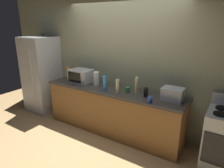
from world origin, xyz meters
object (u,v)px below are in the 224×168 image
microwave (81,76)px  bottle_hand_soap (137,85)px  bottle_vinegar (118,86)px  bottle_dish_soap (69,74)px  paper_towel_roll (96,78)px  toaster_oven (173,94)px  bottle_wine (104,81)px  bottle_spray_cleaner (105,83)px  refrigerator (42,74)px  mug_blue (150,100)px  mug_green (128,90)px  cordless_phone (146,92)px

microwave → bottle_hand_soap: size_ratio=1.69×
bottle_vinegar → bottle_dish_soap: bearing=173.1°
microwave → paper_towel_roll: (0.40, 0.00, 0.00)m
paper_towel_roll → toaster_oven: bearing=0.4°
microwave → bottle_wine: bearing=-1.0°
microwave → bottle_spray_cleaner: bottle_spray_cleaner is taller
toaster_oven → bottle_dish_soap: size_ratio=1.21×
refrigerator → bottle_dish_soap: refrigerator is taller
toaster_oven → bottle_hand_soap: size_ratio=1.20×
bottle_hand_soap → bottle_vinegar: (-0.27, -0.22, -0.01)m
toaster_oven → bottle_dish_soap: bearing=-179.0°
microwave → mug_blue: size_ratio=5.07×
paper_towel_roll → bottle_spray_cleaner: bottle_spray_cleaner is taller
paper_towel_roll → bottle_vinegar: (0.62, -0.19, -0.01)m
paper_towel_roll → mug_green: (0.76, -0.06, -0.08)m
bottle_hand_soap → bottle_spray_cleaner: 0.59m
bottle_dish_soap → bottle_wine: size_ratio=1.15×
microwave → bottle_hand_soap: 1.29m
bottle_spray_cleaner → mug_blue: bottle_spray_cleaner is taller
bottle_hand_soap → mug_blue: bearing=-37.6°
microwave → toaster_oven: microwave is taller
cordless_phone → bottle_spray_cleaner: size_ratio=0.53×
bottle_hand_soap → bottle_dish_soap: size_ratio=1.01×
bottle_wine → mug_blue: bearing=-13.8°
cordless_phone → bottle_hand_soap: bottle_hand_soap is taller
cordless_phone → toaster_oven: bearing=-2.3°
microwave → cordless_phone: 1.52m
bottle_vinegar → refrigerator: bearing=176.3°
bottle_hand_soap → bottle_spray_cleaner: bearing=-157.7°
microwave → cordless_phone: bearing=-2.2°
bottle_hand_soap → mug_green: 0.18m
refrigerator → microwave: 1.25m
refrigerator → bottle_wine: (1.84, 0.04, 0.12)m
cordless_phone → bottle_vinegar: size_ratio=0.58×
paper_towel_roll → mug_blue: 1.32m
bottle_dish_soap → mug_blue: bottle_dish_soap is taller
paper_towel_roll → bottle_hand_soap: (0.89, 0.02, 0.01)m
refrigerator → bottle_dish_soap: bearing=1.4°
bottle_dish_soap → bottle_vinegar: (1.37, -0.17, -0.01)m
bottle_wine → cordless_phone: bearing=-3.1°
bottle_wine → mug_blue: (1.08, -0.27, -0.08)m
bottle_vinegar → bottle_wine: size_ratio=1.06×
toaster_oven → refrigerator: bearing=-178.9°
bottle_hand_soap → mug_green: bearing=-147.7°
microwave → mug_blue: (1.68, -0.28, -0.09)m
bottle_spray_cleaner → mug_green: (0.41, 0.14, -0.09)m
toaster_oven → cordless_phone: (-0.44, -0.07, -0.03)m
paper_towel_roll → cordless_phone: 1.12m
bottle_vinegar → toaster_oven: bearing=12.4°
toaster_oven → bottle_wine: (-1.35, -0.02, 0.02)m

